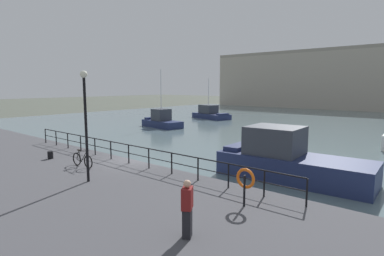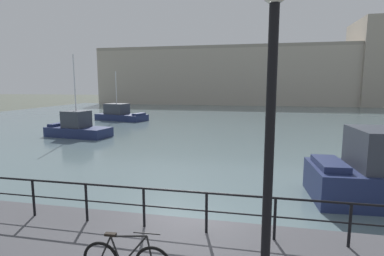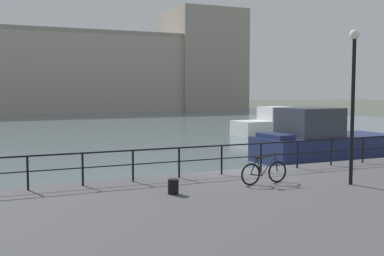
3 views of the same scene
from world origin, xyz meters
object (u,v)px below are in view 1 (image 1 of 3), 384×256
at_px(moored_green_narrowboat, 210,114).
at_px(mooring_bollard, 50,155).
at_px(life_ring_stand, 245,180).
at_px(standing_person, 187,208).
at_px(quay_lamp_post, 85,112).
at_px(moored_blue_motorboat, 288,160).
at_px(moored_red_daysailer, 162,121).
at_px(parked_bicycle, 82,160).

xyz_separation_m(moored_green_narrowboat, mooring_bollard, (11.15, -30.65, 0.18)).
xyz_separation_m(life_ring_stand, standing_person, (-0.02, -3.14, -0.11)).
bearing_deg(quay_lamp_post, mooring_bollard, 169.81).
bearing_deg(moored_blue_motorboat, standing_person, 94.04).
bearing_deg(moored_blue_motorboat, life_ring_stand, 97.53).
height_order(moored_red_daysailer, parked_bicycle, moored_red_daysailer).
bearing_deg(moored_red_daysailer, quay_lamp_post, 135.83).
xyz_separation_m(moored_red_daysailer, parked_bicycle, (12.63, -18.19, 0.32)).
relative_size(moored_red_daysailer, parked_bicycle, 3.96).
relative_size(moored_blue_motorboat, standing_person, 4.79).
height_order(moored_blue_motorboat, life_ring_stand, moored_blue_motorboat).
relative_size(moored_green_narrowboat, moored_red_daysailer, 1.01).
distance_m(moored_blue_motorboat, mooring_bollard, 13.76).
bearing_deg(moored_green_narrowboat, moored_blue_motorboat, -30.30).
bearing_deg(moored_green_narrowboat, mooring_bollard, -54.74).
bearing_deg(standing_person, quay_lamp_post, 140.26).
distance_m(moored_green_narrowboat, parked_bicycle, 33.71).
bearing_deg(moored_green_narrowboat, quay_lamp_post, -46.62).
height_order(mooring_bollard, quay_lamp_post, quay_lamp_post).
bearing_deg(life_ring_stand, moored_red_daysailer, 141.83).
relative_size(moored_blue_motorboat, moored_green_narrowboat, 1.15).
relative_size(moored_red_daysailer, standing_person, 4.15).
xyz_separation_m(parked_bicycle, standing_person, (9.46, -2.33, 0.47)).
distance_m(moored_blue_motorboat, parked_bicycle, 11.06).
height_order(parked_bicycle, life_ring_stand, life_ring_stand).
bearing_deg(moored_blue_motorboat, moored_red_daysailer, -30.39).
relative_size(parked_bicycle, quay_lamp_post, 0.36).
distance_m(moored_red_daysailer, standing_person, 30.16).
distance_m(moored_green_narrowboat, mooring_bollard, 32.61).
relative_size(life_ring_stand, standing_person, 0.83).
xyz_separation_m(parked_bicycle, life_ring_stand, (9.48, 0.81, 0.59)).
bearing_deg(mooring_bollard, moored_green_narrowboat, 109.99).
xyz_separation_m(moored_blue_motorboat, quay_lamp_post, (-5.75, -8.56, 2.83)).
xyz_separation_m(mooring_bollard, life_ring_stand, (12.74, 0.99, 0.75)).
xyz_separation_m(moored_blue_motorboat, moored_red_daysailer, (-20.90, 10.85, -0.24)).
relative_size(life_ring_stand, quay_lamp_post, 0.28).
height_order(quay_lamp_post, standing_person, quay_lamp_post).
height_order(moored_red_daysailer, mooring_bollard, moored_red_daysailer).
height_order(moored_blue_motorboat, quay_lamp_post, quay_lamp_post).
height_order(life_ring_stand, quay_lamp_post, quay_lamp_post).
bearing_deg(standing_person, moored_green_narrowboat, 95.43).
distance_m(moored_green_narrowboat, life_ring_stand, 38.09).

